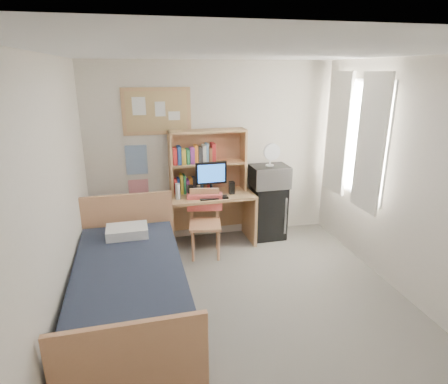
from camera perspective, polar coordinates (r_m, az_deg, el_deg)
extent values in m
cube|color=gray|center=(4.19, 4.15, -18.11)|extent=(3.60, 4.20, 0.02)
cube|color=white|center=(3.39, 5.21, 20.40)|extent=(3.60, 4.20, 0.02)
cube|color=silver|center=(5.54, -1.76, 6.00)|extent=(3.60, 0.04, 2.60)
cube|color=silver|center=(1.91, 24.76, -21.27)|extent=(3.60, 0.04, 2.60)
cube|color=silver|center=(3.52, -24.72, -2.89)|extent=(0.04, 4.20, 2.60)
cube|color=silver|center=(4.44, 27.45, 0.85)|extent=(0.04, 4.20, 2.60)
cube|color=white|center=(5.29, 19.33, 7.72)|extent=(0.10, 1.40, 1.70)
cube|color=white|center=(4.94, 21.43, 6.83)|extent=(0.04, 0.55, 1.70)
cube|color=white|center=(5.61, 16.95, 8.50)|extent=(0.04, 0.55, 1.70)
cube|color=tan|center=(5.34, -10.22, 12.01)|extent=(0.94, 0.03, 0.64)
cube|color=#27599E|center=(5.45, -13.20, 4.79)|extent=(0.30, 0.01, 0.42)
cube|color=red|center=(5.58, -12.85, 0.09)|extent=(0.28, 0.01, 0.36)
cube|color=tan|center=(5.49, -2.03, -4.14)|extent=(1.26, 0.66, 0.77)
cube|color=tan|center=(5.11, -2.90, -4.92)|extent=(0.53, 0.53, 0.93)
cube|color=black|center=(5.76, 6.65, -2.93)|extent=(0.49, 0.49, 0.81)
cube|color=#1B2131|center=(4.05, -14.08, -14.70)|extent=(1.17, 2.24, 0.61)
cube|color=tan|center=(5.37, -2.49, 4.70)|extent=(1.10, 0.32, 0.90)
cube|color=black|center=(5.23, -1.96, 1.90)|extent=(0.44, 0.05, 0.47)
cube|color=black|center=(5.17, -1.59, -0.89)|extent=(0.40, 0.14, 0.02)
cube|color=black|center=(5.22, -5.16, 0.12)|extent=(0.07, 0.07, 0.17)
cube|color=black|center=(5.34, 1.19, 0.66)|extent=(0.08, 0.08, 0.18)
cylinder|color=white|center=(5.15, -7.06, 0.09)|extent=(0.07, 0.07, 0.22)
cube|color=#FA665F|center=(5.21, -2.98, -1.48)|extent=(0.50, 0.22, 0.23)
cube|color=#BABBBF|center=(5.57, 6.93, 2.42)|extent=(0.55, 0.42, 0.31)
cylinder|color=white|center=(5.49, 7.05, 5.51)|extent=(0.25, 0.25, 0.30)
cube|color=white|center=(4.55, -14.55, -5.79)|extent=(0.48, 0.34, 0.11)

